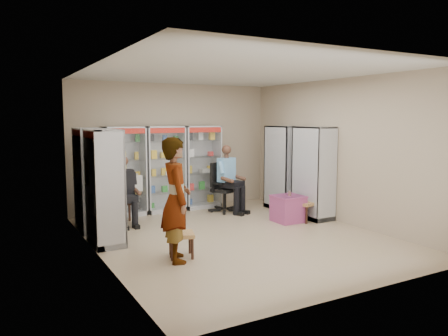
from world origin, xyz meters
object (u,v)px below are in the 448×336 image
cabinet_left_near (105,187)px  seated_shopkeeper (226,181)px  wooden_chair (123,201)px  woven_stool_b (181,245)px  office_chair (225,187)px  woven_stool_a (305,211)px  cabinet_back_left (124,172)px  pink_trunk (288,209)px  cabinet_left_far (91,180)px  standing_man (176,200)px  cabinet_right_near (313,173)px  cabinet_right_far (283,168)px  cabinet_back_right (201,167)px  cabinet_back_mid (165,169)px

cabinet_left_near → seated_shopkeeper: 3.36m
wooden_chair → woven_stool_b: bearing=-86.0°
office_chair → woven_stool_a: 2.00m
office_chair → woven_stool_b: size_ratio=2.94×
cabinet_back_left → woven_stool_a: 4.06m
cabinet_back_left → pink_trunk: bearing=-38.0°
woven_stool_b → cabinet_back_left: bearing=88.8°
cabinet_left_far → standing_man: size_ratio=1.05×
wooden_chair → office_chair: (2.42, 0.03, 0.11)m
cabinet_right_near → standing_man: cabinet_right_near is taller
cabinet_right_far → woven_stool_b: 4.29m
cabinet_back_right → woven_stool_a: size_ratio=4.75×
cabinet_right_far → cabinet_left_near: size_ratio=1.00×
office_chair → woven_stool_a: office_chair is taller
woven_stool_b → wooden_chair: bearing=94.0°
standing_man → cabinet_left_near: bearing=39.5°
cabinet_back_mid → cabinet_back_right: size_ratio=1.00×
cabinet_back_left → standing_man: 3.45m
cabinet_back_mid → cabinet_left_near: size_ratio=1.00×
cabinet_back_left → pink_trunk: (2.86, -2.23, -0.72)m
wooden_chair → woven_stool_b: wooden_chair is taller
woven_stool_b → office_chair: bearing=49.5°
cabinet_left_far → standing_man: (0.73, -2.52, -0.05)m
cabinet_back_mid → cabinet_right_far: same height
wooden_chair → seated_shopkeeper: (2.42, -0.02, 0.26)m
standing_man → cabinet_back_right: bearing=-19.1°
office_chair → cabinet_right_far: bearing=-40.4°
cabinet_back_mid → standing_man: 3.63m
seated_shopkeeper → pink_trunk: 1.70m
cabinet_back_right → woven_stool_a: (1.30, -2.37, -0.79)m
cabinet_back_mid → cabinet_left_far: same height
cabinet_back_mid → wooden_chair: bearing=-148.7°
cabinet_left_near → woven_stool_a: size_ratio=4.75×
office_chair → wooden_chair: bearing=157.7°
cabinet_back_right → seated_shopkeeper: cabinet_back_right is taller
seated_shopkeeper → standing_man: standing_man is taller
cabinet_back_mid → cabinet_left_far: bearing=-153.7°
cabinet_back_mid → cabinet_right_near: bearing=-40.8°
woven_stool_b → seated_shopkeeper: bearing=49.0°
cabinet_back_right → standing_man: bearing=-121.3°
cabinet_right_far → seated_shopkeeper: bearing=74.5°
office_chair → seated_shopkeeper: size_ratio=0.79×
seated_shopkeeper → woven_stool_b: seated_shopkeeper is taller
standing_man → cabinet_right_near: bearing=-59.7°
cabinet_back_left → office_chair: bearing=-17.9°
pink_trunk → standing_man: size_ratio=0.31×
cabinet_back_mid → cabinet_left_far: (-1.88, -0.93, 0.00)m
cabinet_back_right → pink_trunk: 2.54m
cabinet_left_far → pink_trunk: size_ratio=3.44×
cabinet_back_left → standing_man: bearing=-93.3°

